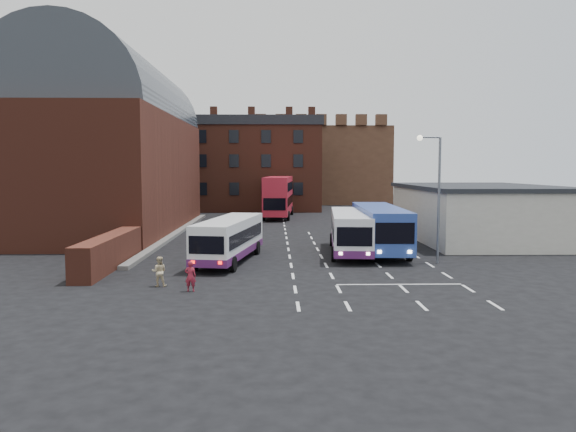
{
  "coord_description": "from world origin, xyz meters",
  "views": [
    {
      "loc": [
        -0.93,
        -29.31,
        5.53
      ],
      "look_at": [
        0.0,
        10.0,
        2.2
      ],
      "focal_mm": 35.0,
      "sensor_mm": 36.0,
      "label": 1
    }
  ],
  "objects_px": {
    "bus_white_outbound": "(229,236)",
    "street_lamp": "(435,187)",
    "pedestrian_red": "(190,276)",
    "bus_red_double": "(278,196)",
    "bus_white_inbound": "(350,229)",
    "pedestrian_beige": "(159,271)",
    "bus_blue": "(380,226)"
  },
  "relations": [
    {
      "from": "bus_white_outbound",
      "to": "pedestrian_beige",
      "type": "distance_m",
      "value": 7.62
    },
    {
      "from": "bus_white_outbound",
      "to": "street_lamp",
      "type": "height_order",
      "value": "street_lamp"
    },
    {
      "from": "street_lamp",
      "to": "bus_white_inbound",
      "type": "bearing_deg",
      "value": 138.6
    },
    {
      "from": "bus_white_outbound",
      "to": "bus_white_inbound",
      "type": "xyz_separation_m",
      "value": [
        7.6,
        2.88,
        0.1
      ]
    },
    {
      "from": "pedestrian_red",
      "to": "pedestrian_beige",
      "type": "distance_m",
      "value": 1.99
    },
    {
      "from": "bus_white_inbound",
      "to": "bus_blue",
      "type": "xyz_separation_m",
      "value": [
        2.03,
        0.58,
        0.17
      ]
    },
    {
      "from": "bus_blue",
      "to": "pedestrian_red",
      "type": "distance_m",
      "value": 15.89
    },
    {
      "from": "pedestrian_beige",
      "to": "bus_blue",
      "type": "bearing_deg",
      "value": -141.66
    },
    {
      "from": "pedestrian_red",
      "to": "pedestrian_beige",
      "type": "bearing_deg",
      "value": -32.24
    },
    {
      "from": "bus_white_outbound",
      "to": "street_lamp",
      "type": "distance_m",
      "value": 12.38
    },
    {
      "from": "street_lamp",
      "to": "pedestrian_red",
      "type": "bearing_deg",
      "value": -151.11
    },
    {
      "from": "bus_red_double",
      "to": "pedestrian_red",
      "type": "height_order",
      "value": "bus_red_double"
    },
    {
      "from": "bus_white_inbound",
      "to": "bus_red_double",
      "type": "distance_m",
      "value": 27.39
    },
    {
      "from": "bus_blue",
      "to": "pedestrian_red",
      "type": "height_order",
      "value": "bus_blue"
    },
    {
      "from": "bus_white_inbound",
      "to": "pedestrian_red",
      "type": "distance_m",
      "value": 14.12
    },
    {
      "from": "bus_white_inbound",
      "to": "bus_red_double",
      "type": "height_order",
      "value": "bus_red_double"
    },
    {
      "from": "pedestrian_beige",
      "to": "bus_white_inbound",
      "type": "bearing_deg",
      "value": -138.16
    },
    {
      "from": "bus_white_outbound",
      "to": "bus_white_inbound",
      "type": "height_order",
      "value": "bus_white_inbound"
    },
    {
      "from": "bus_white_inbound",
      "to": "street_lamp",
      "type": "xyz_separation_m",
      "value": [
        4.38,
        -3.86,
        2.88
      ]
    },
    {
      "from": "pedestrian_red",
      "to": "street_lamp",
      "type": "bearing_deg",
      "value": -148.44
    },
    {
      "from": "bus_red_double",
      "to": "pedestrian_beige",
      "type": "height_order",
      "value": "bus_red_double"
    },
    {
      "from": "bus_blue",
      "to": "street_lamp",
      "type": "distance_m",
      "value": 5.71
    },
    {
      "from": "bus_red_double",
      "to": "street_lamp",
      "type": "height_order",
      "value": "street_lamp"
    },
    {
      "from": "bus_white_outbound",
      "to": "pedestrian_red",
      "type": "height_order",
      "value": "bus_white_outbound"
    },
    {
      "from": "street_lamp",
      "to": "pedestrian_red",
      "type": "height_order",
      "value": "street_lamp"
    },
    {
      "from": "street_lamp",
      "to": "pedestrian_red",
      "type": "distance_m",
      "value": 15.41
    },
    {
      "from": "bus_red_double",
      "to": "pedestrian_red",
      "type": "distance_m",
      "value": 38.37
    },
    {
      "from": "bus_white_outbound",
      "to": "bus_red_double",
      "type": "bearing_deg",
      "value": 94.02
    },
    {
      "from": "bus_red_double",
      "to": "bus_white_outbound",
      "type": "bearing_deg",
      "value": 88.57
    },
    {
      "from": "bus_blue",
      "to": "pedestrian_beige",
      "type": "relative_size",
      "value": 7.84
    },
    {
      "from": "street_lamp",
      "to": "pedestrian_red",
      "type": "relative_size",
      "value": 5.34
    },
    {
      "from": "street_lamp",
      "to": "pedestrian_beige",
      "type": "distance_m",
      "value": 16.36
    }
  ]
}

